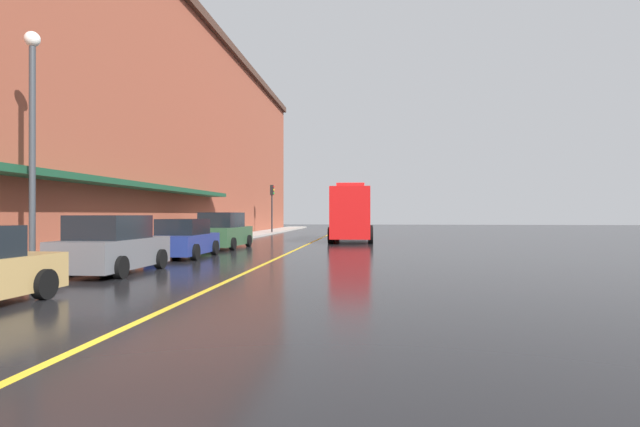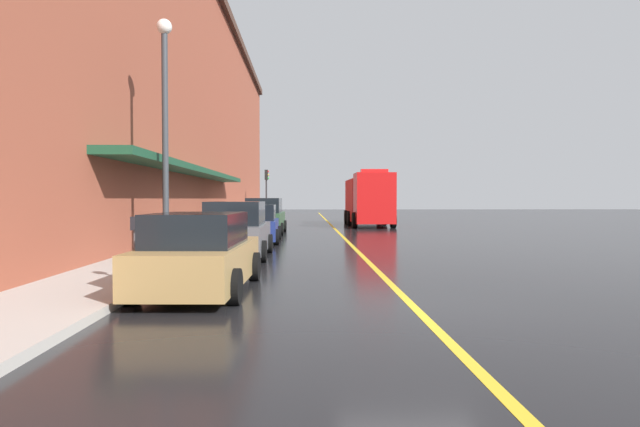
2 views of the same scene
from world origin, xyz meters
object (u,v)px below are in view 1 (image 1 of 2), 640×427
(fire_truck, at_px, (352,215))
(street_lamp_left, at_px, (32,124))
(parked_car_1, at_px, (113,246))
(parking_meter_0, at_px, (134,233))
(parked_car_3, at_px, (223,232))
(traffic_light_near, at_px, (272,199))
(parked_car_2, at_px, (185,239))

(fire_truck, bearing_deg, street_lamp_left, -23.14)
(parked_car_1, distance_m, parking_meter_0, 4.34)
(parked_car_3, relative_size, parking_meter_0, 3.63)
(street_lamp_left, height_order, traffic_light_near, street_lamp_left)
(parked_car_2, xyz_separation_m, parking_meter_0, (-1.47, -1.47, 0.31))
(parked_car_1, xyz_separation_m, traffic_light_near, (-1.30, 30.62, 2.34))
(traffic_light_near, bearing_deg, parking_meter_0, -90.13)
(parking_meter_0, bearing_deg, fire_truck, 62.45)
(fire_truck, bearing_deg, parking_meter_0, -27.87)
(parked_car_1, relative_size, parking_meter_0, 3.18)
(fire_truck, height_order, traffic_light_near, traffic_light_near)
(parking_meter_0, bearing_deg, parked_car_2, 44.95)
(parked_car_3, relative_size, fire_truck, 0.57)
(parked_car_3, relative_size, street_lamp_left, 0.70)
(parking_meter_0, height_order, traffic_light_near, traffic_light_near)
(traffic_light_near, bearing_deg, fire_truck, -55.89)
(parked_car_1, height_order, traffic_light_near, traffic_light_near)
(parked_car_2, bearing_deg, street_lamp_left, 161.27)
(parked_car_2, xyz_separation_m, traffic_light_near, (-1.41, 25.03, 2.40))
(parked_car_3, relative_size, traffic_light_near, 1.12)
(parked_car_3, distance_m, parking_meter_0, 7.28)
(parked_car_2, distance_m, street_lamp_left, 7.73)
(parking_meter_0, bearing_deg, parked_car_1, -71.74)
(street_lamp_left, bearing_deg, fire_truck, 67.17)
(parked_car_1, bearing_deg, parked_car_3, 0.10)
(parked_car_2, distance_m, fire_truck, 15.01)
(parked_car_2, height_order, street_lamp_left, street_lamp_left)
(parked_car_3, bearing_deg, traffic_light_near, 4.85)
(parked_car_1, xyz_separation_m, parked_car_3, (0.02, 11.26, 0.05))
(fire_truck, distance_m, traffic_light_near, 13.93)
(street_lamp_left, bearing_deg, parking_meter_0, 83.19)
(parked_car_1, bearing_deg, parked_car_2, -0.97)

